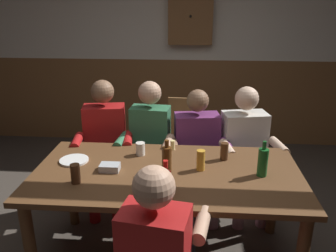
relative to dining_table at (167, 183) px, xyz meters
name	(u,v)px	position (x,y,z in m)	size (l,w,h in m)	color
back_wall_upper	(182,5)	(0.00, 2.52, 1.19)	(5.71, 0.12, 1.39)	beige
back_wall_wainscot	(181,101)	(0.00, 2.52, -0.09)	(5.71, 0.12, 1.16)	brown
dining_table	(167,183)	(0.00, 0.00, 0.00)	(1.91, 0.98, 0.76)	brown
person_0	(105,141)	(-0.63, 0.72, 0.01)	(0.55, 0.55, 1.24)	#AD1919
person_1	(149,143)	(-0.22, 0.71, 0.01)	(0.52, 0.52, 1.24)	#33724C
person_2	(198,148)	(0.23, 0.71, -0.02)	(0.58, 0.57, 1.17)	#6B2D66
person_3	(246,147)	(0.66, 0.72, 0.00)	(0.57, 0.59, 1.21)	silver
person_4	(159,251)	(0.01, -0.71, -0.01)	(0.52, 0.58, 1.19)	#AD1919
chair_empty_far_end	(184,135)	(0.08, 1.45, -0.19)	(0.46, 0.46, 0.88)	brown
table_candle	(173,145)	(0.02, 0.39, 0.14)	(0.04, 0.04, 0.08)	#F9E08C
condiment_caddy	(110,167)	(-0.41, -0.02, 0.12)	(0.14, 0.10, 0.05)	#B2B7BC
plate_0	(74,160)	(-0.72, 0.11, 0.10)	(0.22, 0.22, 0.01)	white
bottle_0	(166,182)	(0.02, -0.33, 0.19)	(0.07, 0.07, 0.24)	red
bottle_1	(166,159)	(0.00, 0.00, 0.20)	(0.07, 0.07, 0.24)	#593314
bottle_2	(263,162)	(0.66, -0.01, 0.20)	(0.07, 0.07, 0.26)	#195923
pint_glass_0	(140,149)	(-0.23, 0.27, 0.15)	(0.07, 0.07, 0.10)	white
pint_glass_1	(145,181)	(-0.12, -0.29, 0.17)	(0.07, 0.07, 0.15)	#E5C64C
pint_glass_2	(201,160)	(0.24, 0.04, 0.17)	(0.06, 0.06, 0.15)	gold
pint_glass_3	(75,174)	(-0.59, -0.21, 0.16)	(0.06, 0.06, 0.13)	#4C2D19
pint_glass_4	(224,151)	(0.42, 0.23, 0.16)	(0.06, 0.06, 0.14)	#4C2D19
wall_dart_cabinet	(191,16)	(0.11, 2.39, 1.05)	(0.56, 0.15, 0.70)	brown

